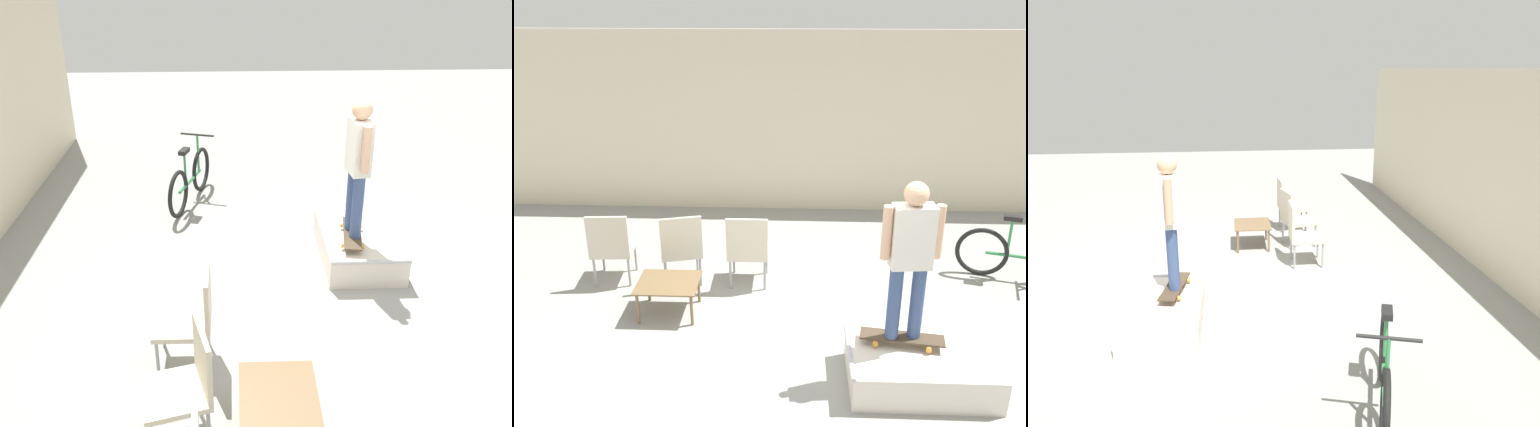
# 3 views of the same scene
# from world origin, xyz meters

# --- Properties ---
(ground_plane) EXTENTS (24.00, 24.00, 0.00)m
(ground_plane) POSITION_xyz_m (0.00, 0.00, 0.00)
(ground_plane) COLOR gray
(skate_ramp_box) EXTENTS (1.43, 0.90, 0.38)m
(skate_ramp_box) POSITION_xyz_m (1.25, -0.43, 0.18)
(skate_ramp_box) COLOR silver
(skate_ramp_box) RESTS_ON ground_plane
(skateboard_on_ramp) EXTENTS (0.84, 0.34, 0.07)m
(skateboard_on_ramp) POSITION_xyz_m (1.07, -0.31, 0.44)
(skateboard_on_ramp) COLOR #473828
(skateboard_on_ramp) RESTS_ON skate_ramp_box
(person_skater) EXTENTS (0.57, 0.24, 1.60)m
(person_skater) POSITION_xyz_m (1.07, -0.31, 1.39)
(person_skater) COLOR #384C7A
(person_skater) RESTS_ON skateboard_on_ramp
(coffee_table) EXTENTS (0.72, 0.62, 0.41)m
(coffee_table) POSITION_xyz_m (-1.47, 0.75, 0.36)
(coffee_table) COLOR brown
(coffee_table) RESTS_ON ground_plane
(patio_chair_center) EXTENTS (0.64, 0.64, 0.99)m
(patio_chair_center) POSITION_xyz_m (-1.44, 1.47, 0.54)
(patio_chair_center) COLOR #99999E
(patio_chair_center) RESTS_ON ground_plane
(patio_chair_right) EXTENTS (0.52, 0.52, 0.99)m
(patio_chair_right) POSITION_xyz_m (-0.58, 1.47, 0.54)
(patio_chair_right) COLOR #99999E
(patio_chair_right) RESTS_ON ground_plane
(bicycle) EXTENTS (1.61, 0.62, 0.95)m
(bicycle) POSITION_xyz_m (2.98, 1.74, 0.36)
(bicycle) COLOR black
(bicycle) RESTS_ON ground_plane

